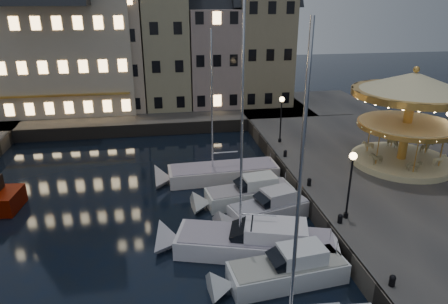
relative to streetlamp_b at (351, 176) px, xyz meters
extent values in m
plane|color=black|center=(-7.20, -1.00, -4.02)|extent=(160.00, 160.00, 0.00)
cube|color=#474442|center=(6.80, 5.00, -3.37)|extent=(16.00, 56.00, 1.30)
cube|color=#474442|center=(-15.20, 27.00, -3.37)|extent=(44.00, 12.00, 1.30)
cube|color=#47423A|center=(-1.20, 5.00, -3.37)|extent=(0.15, 44.00, 1.30)
cube|color=#47423A|center=(-13.20, 21.00, -3.37)|extent=(48.00, 0.15, 1.30)
cylinder|color=black|center=(0.00, 0.00, -2.57)|extent=(0.28, 0.28, 0.30)
cylinder|color=black|center=(0.00, 0.00, -0.82)|extent=(0.12, 0.12, 3.80)
sphere|color=#FFD18C|center=(0.00, 0.00, 1.23)|extent=(0.44, 0.44, 0.44)
cylinder|color=black|center=(0.00, 13.50, -2.57)|extent=(0.28, 0.28, 0.30)
cylinder|color=black|center=(0.00, 13.50, -0.82)|extent=(0.12, 0.12, 3.80)
sphere|color=#FFD18C|center=(0.00, 13.50, 1.23)|extent=(0.44, 0.44, 0.44)
cylinder|color=black|center=(11.30, 7.00, -2.57)|extent=(0.28, 0.28, 0.30)
cylinder|color=black|center=(11.30, 7.00, -0.82)|extent=(0.12, 0.12, 3.80)
cylinder|color=black|center=(-0.60, -6.00, -2.52)|extent=(0.28, 0.28, 0.40)
sphere|color=black|center=(-0.60, -6.00, -2.30)|extent=(0.30, 0.30, 0.30)
cylinder|color=black|center=(-0.60, -0.50, -2.52)|extent=(0.28, 0.28, 0.40)
sphere|color=black|center=(-0.60, -0.50, -2.30)|extent=(0.30, 0.30, 0.30)
cylinder|color=black|center=(-0.60, 4.50, -2.52)|extent=(0.28, 0.28, 0.40)
sphere|color=black|center=(-0.60, 4.50, -2.30)|extent=(0.30, 0.30, 0.30)
cylinder|color=black|center=(-0.60, 10.00, -2.52)|extent=(0.28, 0.28, 0.40)
sphere|color=black|center=(-0.60, 10.00, -2.30)|extent=(0.30, 0.30, 0.30)
cube|color=gray|center=(-26.70, 29.00, 2.78)|extent=(5.00, 8.00, 11.00)
cube|color=tan|center=(-21.25, 29.00, 3.28)|extent=(5.60, 8.00, 12.00)
cube|color=tan|center=(-15.20, 29.00, 3.78)|extent=(6.20, 8.00, 13.00)
cube|color=gray|center=(-9.45, 29.00, 4.28)|extent=(5.00, 8.00, 14.00)
cube|color=gray|center=(-4.00, 29.00, 2.78)|extent=(5.60, 8.00, 11.00)
cube|color=gray|center=(2.05, 29.00, 3.28)|extent=(6.20, 8.00, 12.00)
cube|color=beige|center=(-21.20, 29.00, 4.78)|extent=(16.00, 9.00, 15.00)
cylinder|color=silver|center=(-6.00, -7.66, 2.90)|extent=(0.14, 0.14, 11.63)
cube|color=silver|center=(-4.67, -3.44, -3.57)|extent=(6.16, 2.61, 1.30)
cube|color=gray|center=(-4.67, -3.44, -2.90)|extent=(5.84, 2.42, 0.10)
cube|color=silver|center=(-3.96, -3.37, -2.47)|extent=(2.42, 1.73, 0.80)
cube|color=black|center=(-5.15, -3.49, -2.57)|extent=(1.19, 1.50, 0.88)
cube|color=silver|center=(-5.66, -0.78, -3.57)|extent=(9.33, 5.07, 1.30)
cube|color=gray|center=(-5.66, -0.78, -2.90)|extent=(8.85, 4.74, 0.10)
cube|color=silver|center=(-4.63, -1.08, -2.47)|extent=(3.82, 2.86, 0.80)
cube|color=black|center=(-6.35, -0.57, -2.57)|extent=(1.91, 2.18, 1.07)
cylinder|color=silver|center=(-6.52, -0.52, 3.11)|extent=(0.14, 0.14, 12.05)
cube|color=silver|center=(-3.92, 2.77, -3.57)|extent=(5.54, 3.37, 1.30)
cube|color=#918F9B|center=(-3.92, 2.77, -2.90)|extent=(5.25, 3.14, 0.10)
cube|color=silver|center=(-3.32, 2.95, -2.47)|extent=(2.31, 1.99, 0.80)
cube|color=black|center=(-4.32, 2.66, -2.57)|extent=(1.29, 1.60, 0.83)
cube|color=silver|center=(-4.71, 5.13, -3.57)|extent=(6.26, 2.81, 1.30)
cube|color=gray|center=(-4.71, 5.13, -2.90)|extent=(5.94, 2.61, 0.10)
cube|color=silver|center=(-3.99, 5.22, -2.47)|extent=(2.48, 1.81, 0.80)
cube|color=black|center=(-5.18, 5.06, -2.57)|extent=(1.23, 1.54, 0.88)
cube|color=silver|center=(-5.89, 9.23, -3.57)|extent=(8.67, 2.85, 1.30)
cube|color=#95889A|center=(-5.89, 9.23, -2.90)|extent=(8.23, 2.63, 0.10)
cylinder|color=silver|center=(-6.75, 9.20, 2.86)|extent=(0.14, 0.14, 11.55)
cylinder|color=beige|center=(7.92, 7.06, -2.48)|extent=(7.58, 7.58, 0.47)
cylinder|color=gold|center=(7.92, 7.06, 0.69)|extent=(0.66, 0.66, 5.87)
cylinder|color=beige|center=(7.92, 7.06, 0.60)|extent=(7.01, 7.01, 0.17)
cylinder|color=gold|center=(7.92, 7.06, 0.43)|extent=(7.28, 7.28, 0.33)
cone|color=beige|center=(7.92, 7.06, 3.73)|extent=(8.72, 8.72, 1.52)
cylinder|color=gold|center=(7.92, 7.06, 2.92)|extent=(8.72, 8.72, 0.47)
sphere|color=gold|center=(7.92, 7.06, 4.67)|extent=(0.47, 0.47, 0.47)
imported|color=beige|center=(10.45, 7.84, -1.77)|extent=(1.58, 1.14, 0.95)
camera|label=1|loc=(-10.54, -19.29, 9.55)|focal=32.00mm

